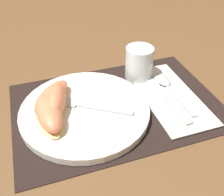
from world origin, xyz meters
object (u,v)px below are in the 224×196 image
(fork, at_px, (80,105))
(citrus_wedge_0, at_px, (52,97))
(knife, at_px, (165,96))
(spoon, at_px, (167,85))
(plate, at_px, (85,111))
(juice_glass, at_px, (139,65))
(citrus_wedge_1, at_px, (56,102))
(citrus_wedge_2, at_px, (49,114))

(fork, height_order, citrus_wedge_0, citrus_wedge_0)
(knife, distance_m, fork, 0.19)
(spoon, bearing_deg, plate, -172.11)
(juice_glass, xyz_separation_m, knife, (0.02, -0.10, -0.03))
(plate, xyz_separation_m, juice_glass, (0.16, 0.09, 0.03))
(knife, distance_m, spoon, 0.04)
(citrus_wedge_1, height_order, citrus_wedge_2, citrus_wedge_1)
(knife, relative_size, citrus_wedge_2, 1.71)
(spoon, bearing_deg, fork, -175.12)
(citrus_wedge_1, bearing_deg, plate, -14.29)
(plate, relative_size, citrus_wedge_1, 2.31)
(juice_glass, bearing_deg, citrus_wedge_1, -159.94)
(citrus_wedge_2, bearing_deg, citrus_wedge_1, 55.56)
(fork, bearing_deg, citrus_wedge_2, -160.01)
(juice_glass, distance_m, citrus_wedge_1, 0.23)
(juice_glass, relative_size, citrus_wedge_2, 0.67)
(spoon, distance_m, citrus_wedge_1, 0.27)
(juice_glass, distance_m, spoon, 0.08)
(spoon, relative_size, citrus_wedge_2, 1.41)
(citrus_wedge_0, bearing_deg, knife, -10.82)
(plate, bearing_deg, fork, 121.84)
(citrus_wedge_2, bearing_deg, fork, 19.99)
(citrus_wedge_2, bearing_deg, knife, 1.35)
(spoon, bearing_deg, citrus_wedge_1, -176.75)
(plate, xyz_separation_m, knife, (0.19, -0.01, -0.00))
(citrus_wedge_0, relative_size, citrus_wedge_2, 1.03)
(citrus_wedge_1, bearing_deg, citrus_wedge_0, 103.75)
(plate, distance_m, citrus_wedge_2, 0.08)
(citrus_wedge_1, bearing_deg, citrus_wedge_2, -124.44)
(juice_glass, distance_m, fork, 0.19)
(knife, height_order, fork, fork)
(plate, bearing_deg, citrus_wedge_0, 147.37)
(spoon, distance_m, citrus_wedge_0, 0.27)
(fork, bearing_deg, plate, -58.16)
(fork, distance_m, citrus_wedge_0, 0.06)
(citrus_wedge_1, distance_m, citrus_wedge_2, 0.03)
(knife, bearing_deg, citrus_wedge_1, 174.78)
(knife, distance_m, citrus_wedge_1, 0.24)
(juice_glass, height_order, citrus_wedge_1, juice_glass)
(citrus_wedge_2, bearing_deg, plate, 10.71)
(plate, height_order, knife, plate)
(plate, bearing_deg, citrus_wedge_1, 165.71)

